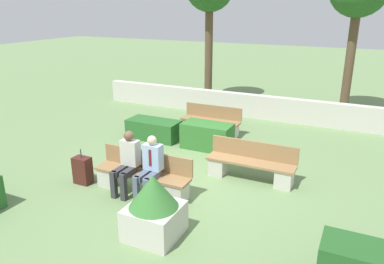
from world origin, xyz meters
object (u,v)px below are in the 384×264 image
at_px(person_seated_woman, 127,160).
at_px(suitcase, 83,170).
at_px(bench_front, 143,177).
at_px(planter_corner_left, 154,207).
at_px(bench_left_side, 251,166).
at_px(bench_right_side, 211,124).
at_px(person_seated_man, 150,165).

relative_size(person_seated_woman, suitcase, 1.64).
height_order(bench_front, planter_corner_left, planter_corner_left).
distance_m(bench_front, bench_left_side, 2.44).
relative_size(bench_right_side, person_seated_man, 1.39).
distance_m(person_seated_man, planter_corner_left, 1.37).
bearing_deg(suitcase, bench_left_side, 28.47).
distance_m(bench_right_side, person_seated_man, 4.27).
bearing_deg(bench_right_side, bench_front, -89.07).
relative_size(bench_front, person_seated_woman, 1.61).
distance_m(bench_front, bench_right_side, 4.08).
xyz_separation_m(person_seated_man, person_seated_woman, (-0.55, 0.00, 0.01)).
height_order(bench_left_side, person_seated_man, person_seated_man).
height_order(bench_right_side, person_seated_man, person_seated_man).
relative_size(bench_front, planter_corner_left, 1.88).
bearing_deg(bench_right_side, planter_corner_left, -78.62).
height_order(planter_corner_left, suitcase, planter_corner_left).
bearing_deg(suitcase, person_seated_man, 3.12).
bearing_deg(suitcase, bench_right_side, 73.78).
height_order(bench_front, bench_right_side, same).
bearing_deg(person_seated_man, suitcase, -176.88).
distance_m(bench_right_side, planter_corner_left, 5.49).
relative_size(person_seated_man, planter_corner_left, 1.15).
height_order(bench_left_side, suitcase, bench_left_side).
height_order(person_seated_man, person_seated_woman, person_seated_woman).
relative_size(person_seated_man, suitcase, 1.62).
height_order(bench_right_side, planter_corner_left, planter_corner_left).
bearing_deg(bench_front, person_seated_man, -27.48).
bearing_deg(bench_right_side, person_seated_woman, -92.82).
bearing_deg(person_seated_man, planter_corner_left, -55.83).
distance_m(bench_right_side, person_seated_woman, 4.24).
relative_size(bench_right_side, suitcase, 2.25).
distance_m(bench_right_side, suitcase, 4.50).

